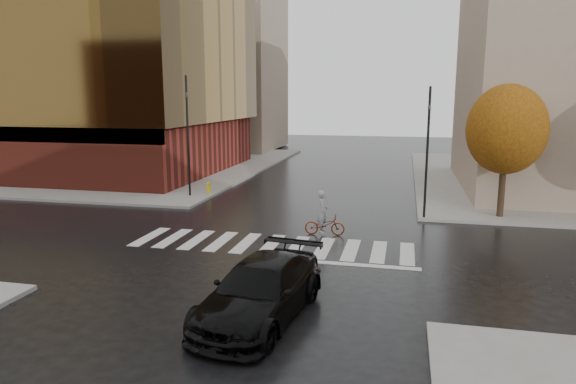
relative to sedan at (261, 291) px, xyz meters
name	(u,v)px	position (x,y,z in m)	size (l,w,h in m)	color
ground	(268,248)	(-1.53, 6.45, -0.80)	(120.00, 120.00, 0.00)	black
sidewalk_nw	(101,164)	(-22.53, 27.45, -0.73)	(30.00, 30.00, 0.15)	gray
crosswalk	(271,245)	(-1.53, 6.95, -0.80)	(12.00, 3.00, 0.01)	silver
office_glass	(62,68)	(-23.53, 24.44, 7.47)	(27.00, 19.00, 16.00)	maroon
building_nw_far	(216,59)	(-17.53, 43.45, 9.35)	(14.00, 12.00, 20.00)	gray
tree_ne_a	(506,130)	(8.47, 13.85, 3.65)	(3.80, 3.80, 6.50)	black
sedan	(261,291)	(0.00, 0.00, 0.00)	(2.25, 5.54, 1.61)	black
cyclist	(324,220)	(0.35, 8.95, -0.12)	(1.79, 0.71, 2.01)	maroon
traffic_light_nw	(188,129)	(-8.84, 15.45, 3.36)	(0.21, 0.18, 7.09)	black
traffic_light_ne	(428,146)	(4.77, 12.75, 2.88)	(0.15, 0.17, 6.37)	black
fire_hydrant	(209,187)	(-8.03, 16.45, -0.27)	(0.25, 0.25, 0.69)	yellow
manhole	(253,263)	(-1.58, 4.45, -0.80)	(0.61, 0.61, 0.01)	#473119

